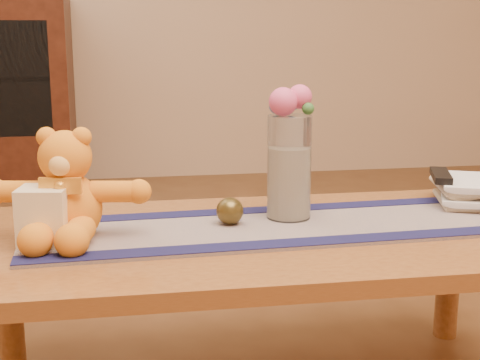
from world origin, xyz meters
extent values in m
cube|color=brown|center=(0.00, 0.00, 0.43)|extent=(1.40, 0.70, 0.04)
cylinder|color=brown|center=(-0.64, 0.29, 0.21)|extent=(0.07, 0.07, 0.41)
cylinder|color=brown|center=(0.64, 0.29, 0.21)|extent=(0.07, 0.07, 0.41)
cube|color=#1A1B4A|center=(0.04, 0.03, 0.45)|extent=(1.21, 0.40, 0.01)
cube|color=#14143C|center=(0.05, -0.12, 0.46)|extent=(1.20, 0.11, 0.00)
cube|color=#14143C|center=(0.04, 0.17, 0.46)|extent=(1.20, 0.11, 0.00)
cube|color=beige|center=(-0.49, -0.02, 0.52)|extent=(0.12, 0.12, 0.13)
cylinder|color=black|center=(-0.49, -0.02, 0.59)|extent=(0.00, 0.00, 0.01)
cylinder|color=silver|center=(0.09, 0.09, 0.59)|extent=(0.11, 0.11, 0.26)
cylinder|color=beige|center=(0.09, 0.09, 0.55)|extent=(0.09, 0.09, 0.18)
sphere|color=#D84C7E|center=(0.07, 0.08, 0.75)|extent=(0.07, 0.07, 0.07)
sphere|color=#D84C7E|center=(0.11, 0.09, 0.76)|extent=(0.06, 0.06, 0.06)
sphere|color=#506BAE|center=(0.10, 0.12, 0.75)|extent=(0.04, 0.04, 0.04)
sphere|color=#506BAE|center=(0.06, 0.11, 0.74)|extent=(0.04, 0.04, 0.04)
sphere|color=#33662D|center=(0.13, 0.07, 0.74)|extent=(0.03, 0.03, 0.03)
sphere|color=#463917|center=(-0.07, 0.05, 0.49)|extent=(0.09, 0.09, 0.07)
imported|color=beige|center=(0.54, 0.17, 0.46)|extent=(0.22, 0.26, 0.02)
imported|color=beige|center=(0.54, 0.17, 0.48)|extent=(0.24, 0.27, 0.02)
imported|color=beige|center=(0.53, 0.18, 0.50)|extent=(0.21, 0.26, 0.02)
imported|color=beige|center=(0.54, 0.17, 0.52)|extent=(0.24, 0.27, 0.02)
cube|color=black|center=(0.53, 0.16, 0.54)|extent=(0.10, 0.17, 0.02)
camera|label=1|loc=(-0.31, -1.56, 0.93)|focal=51.76mm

